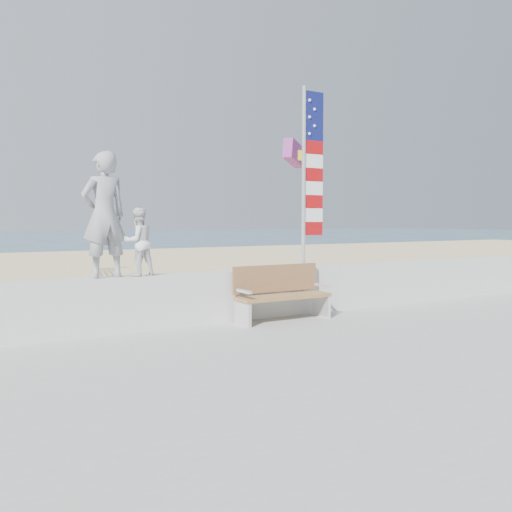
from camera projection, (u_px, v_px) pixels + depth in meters
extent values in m
plane|color=#325165|center=(305.00, 351.00, 8.27)|extent=(220.00, 220.00, 0.00)
cube|color=beige|center=(126.00, 287.00, 15.99)|extent=(90.00, 40.00, 0.08)
cube|color=silver|center=(241.00, 295.00, 9.95)|extent=(30.00, 0.35, 0.90)
imported|color=gray|center=(104.00, 215.00, 8.58)|extent=(0.80, 0.59, 2.00)
imported|color=silver|center=(138.00, 242.00, 8.89)|extent=(0.62, 0.53, 1.12)
cube|color=olive|center=(284.00, 297.00, 9.77)|extent=(1.80, 0.50, 0.06)
cube|color=brown|center=(276.00, 278.00, 9.98)|extent=(1.80, 0.05, 0.50)
cube|color=silver|center=(243.00, 314.00, 9.35)|extent=(0.06, 0.50, 0.40)
cube|color=silver|center=(244.00, 291.00, 9.28)|extent=(0.06, 0.45, 0.05)
cube|color=white|center=(321.00, 306.00, 10.22)|extent=(0.06, 0.50, 0.40)
cube|color=white|center=(323.00, 285.00, 10.15)|extent=(0.06, 0.45, 0.05)
cylinder|color=white|center=(304.00, 178.00, 10.52)|extent=(0.08, 0.08, 3.50)
cube|color=#0F1451|center=(314.00, 116.00, 10.56)|extent=(0.44, 0.02, 0.95)
cube|color=#9E0A0C|center=(313.00, 229.00, 10.71)|extent=(0.44, 0.02, 0.26)
cube|color=white|center=(313.00, 215.00, 10.69)|extent=(0.44, 0.02, 0.26)
cube|color=#9E0A0C|center=(313.00, 202.00, 10.67)|extent=(0.44, 0.02, 0.26)
cube|color=white|center=(314.00, 188.00, 10.65)|extent=(0.44, 0.02, 0.26)
cube|color=#9E0A0C|center=(314.00, 175.00, 10.64)|extent=(0.44, 0.02, 0.26)
cube|color=white|center=(314.00, 161.00, 10.62)|extent=(0.44, 0.02, 0.26)
cube|color=#9E0A0C|center=(314.00, 148.00, 10.60)|extent=(0.44, 0.02, 0.26)
sphere|color=white|center=(309.00, 134.00, 10.51)|extent=(0.06, 0.06, 0.06)
sphere|color=white|center=(314.00, 126.00, 10.56)|extent=(0.06, 0.06, 0.06)
sphere|color=white|center=(310.00, 117.00, 10.49)|extent=(0.06, 0.06, 0.06)
sphere|color=white|center=(315.00, 109.00, 10.54)|extent=(0.06, 0.06, 0.06)
sphere|color=white|center=(310.00, 100.00, 10.47)|extent=(0.06, 0.06, 0.06)
cube|color=red|center=(294.00, 153.00, 12.03)|extent=(0.84, 0.66, 0.59)
cube|color=yellow|center=(300.00, 156.00, 12.10)|extent=(0.31, 0.23, 0.22)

